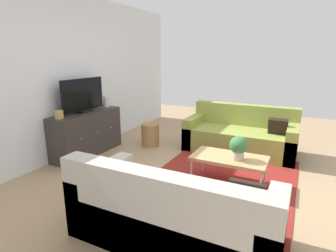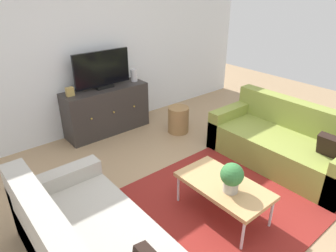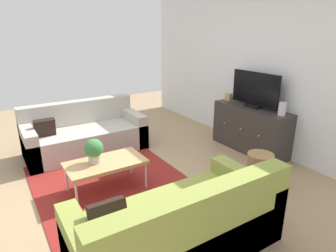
{
  "view_description": "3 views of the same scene",
  "coord_description": "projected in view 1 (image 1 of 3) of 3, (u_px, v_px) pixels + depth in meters",
  "views": [
    {
      "loc": [
        -3.41,
        -1.06,
        1.7
      ],
      "look_at": [
        0.0,
        0.66,
        0.7
      ],
      "focal_mm": 29.25,
      "sensor_mm": 36.0,
      "label": 1
    },
    {
      "loc": [
        -2.07,
        -1.83,
        2.28
      ],
      "look_at": [
        0.0,
        0.66,
        0.7
      ],
      "focal_mm": 32.34,
      "sensor_mm": 36.0,
      "label": 2
    },
    {
      "loc": [
        3.19,
        -1.35,
        1.97
      ],
      "look_at": [
        0.0,
        0.66,
        0.7
      ],
      "focal_mm": 31.04,
      "sensor_mm": 36.0,
      "label": 3
    }
  ],
  "objects": [
    {
      "name": "tv_console",
      "position": [
        87.0,
        133.0,
        4.77
      ],
      "size": [
        1.36,
        0.47,
        0.75
      ],
      "color": "#332D2B",
      "rests_on": "ground_plane"
    },
    {
      "name": "potted_plant",
      "position": [
        238.0,
        147.0,
        3.49
      ],
      "size": [
        0.23,
        0.23,
        0.31
      ],
      "color": "#B7B2A8",
      "rests_on": "coffee_table"
    },
    {
      "name": "coffee_table",
      "position": [
        229.0,
        159.0,
        3.63
      ],
      "size": [
        0.53,
        0.97,
        0.39
      ],
      "color": "tan",
      "rests_on": "ground_plane"
    },
    {
      "name": "wicker_basket",
      "position": [
        150.0,
        135.0,
        5.24
      ],
      "size": [
        0.34,
        0.34,
        0.43
      ],
      "primitive_type": "cylinder",
      "color": "#9E7547",
      "rests_on": "ground_plane"
    },
    {
      "name": "ground_plane",
      "position": [
        210.0,
        180.0,
        3.84
      ],
      "size": [
        10.0,
        10.0,
        0.0
      ],
      "primitive_type": "plane",
      "color": "tan"
    },
    {
      "name": "area_rug",
      "position": [
        220.0,
        181.0,
        3.78
      ],
      "size": [
        2.5,
        1.9,
        0.01
      ],
      "primitive_type": "cube",
      "color": "maroon",
      "rests_on": "ground_plane"
    },
    {
      "name": "mantel_clock",
      "position": [
        59.0,
        115.0,
        4.18
      ],
      "size": [
        0.11,
        0.07,
        0.13
      ],
      "primitive_type": "cube",
      "color": "tan",
      "rests_on": "tv_console"
    },
    {
      "name": "couch_right_side",
      "position": [
        241.0,
        136.0,
        4.97
      ],
      "size": [
        0.89,
        1.89,
        0.81
      ],
      "color": "olive",
      "rests_on": "ground_plane"
    },
    {
      "name": "flat_screen_tv",
      "position": [
        83.0,
        96.0,
        4.61
      ],
      "size": [
        0.92,
        0.16,
        0.57
      ],
      "color": "black",
      "rests_on": "tv_console"
    },
    {
      "name": "wall_back",
      "position": [
        68.0,
        76.0,
        4.61
      ],
      "size": [
        6.4,
        0.12,
        2.7
      ],
      "primitive_type": "cube",
      "color": "white",
      "rests_on": "ground_plane"
    },
    {
      "name": "glass_vase",
      "position": [
        106.0,
        102.0,
        5.14
      ],
      "size": [
        0.11,
        0.11,
        0.2
      ],
      "primitive_type": "cylinder",
      "color": "silver",
      "rests_on": "tv_console"
    },
    {
      "name": "couch_left_side",
      "position": [
        172.0,
        217.0,
        2.49
      ],
      "size": [
        0.89,
        1.89,
        0.81
      ],
      "color": "#B2ADA3",
      "rests_on": "ground_plane"
    }
  ]
}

